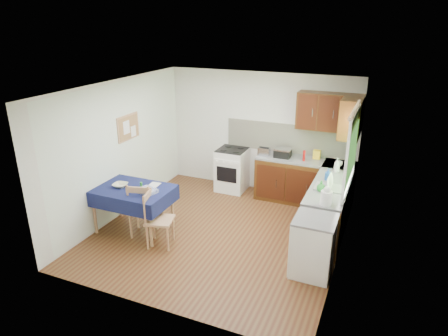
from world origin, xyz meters
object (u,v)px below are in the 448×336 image
at_px(dining_table, 132,194).
at_px(chair_near, 157,217).
at_px(chair_far, 142,208).
at_px(dish_rack, 330,187).
at_px(sandwich_press, 283,153).
at_px(toaster, 264,151).
at_px(kettle, 326,197).

xyz_separation_m(dining_table, chair_near, (0.62, -0.24, -0.20)).
xyz_separation_m(dining_table, chair_far, (0.24, -0.09, -0.18)).
distance_m(chair_far, dish_rack, 3.12).
bearing_deg(dining_table, sandwich_press, 53.23).
height_order(chair_near, dish_rack, dish_rack).
relative_size(dining_table, chair_far, 1.35).
bearing_deg(dish_rack, toaster, 133.09).
distance_m(dining_table, chair_near, 0.70).
xyz_separation_m(chair_near, dish_rack, (2.48, 1.31, 0.43)).
bearing_deg(dish_rack, dining_table, -169.85).
height_order(sandwich_press, kettle, kettle).
xyz_separation_m(dining_table, sandwich_press, (1.99, 2.28, 0.29)).
bearing_deg(sandwich_press, dining_table, -113.36).
relative_size(dining_table, dish_rack, 2.83).
relative_size(chair_far, dish_rack, 2.09).
bearing_deg(chair_far, chair_near, 141.78).
distance_m(chair_far, sandwich_press, 2.98).
height_order(chair_far, sandwich_press, sandwich_press).
relative_size(chair_near, dish_rack, 2.01).
relative_size(chair_far, kettle, 3.35).
height_order(chair_near, kettle, kettle).
height_order(chair_far, dish_rack, dish_rack).
bearing_deg(sandwich_press, dish_rack, -29.85).
bearing_deg(kettle, chair_far, -169.88).
bearing_deg(dining_table, chair_near, -17.20).
distance_m(dining_table, kettle, 3.19).
bearing_deg(dining_table, dish_rack, 23.18).
bearing_deg(kettle, dining_table, -172.19).
height_order(dish_rack, kettle, kettle).
height_order(chair_near, sandwich_press, sandwich_press).
xyz_separation_m(chair_far, kettle, (2.91, 0.52, 0.51)).
bearing_deg(dish_rack, sandwich_press, 123.70).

